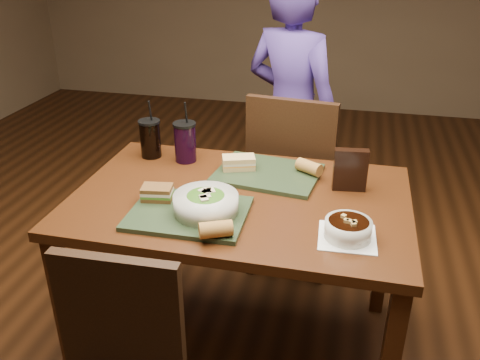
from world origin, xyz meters
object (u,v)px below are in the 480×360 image
Objects in this scene: chair_far at (291,177)px; salad_bowl at (206,202)px; tray_near at (189,213)px; cup_cola at (150,138)px; baguette_far at (309,167)px; chip_bag at (350,170)px; sandwich_far at (239,162)px; tray_far at (268,173)px; diner at (291,114)px; dining_table at (240,216)px; soup_bowl at (348,229)px; cup_berry at (185,142)px; sandwich_near at (157,193)px; baguette_near at (216,229)px.

chair_far is 0.86m from salad_bowl.
cup_cola is at bearing 125.29° from tray_near.
baguette_far is 0.19m from chip_bag.
sandwich_far is 0.44m from cup_cola.
chip_bag is (0.49, 0.33, 0.03)m from salad_bowl.
tray_far is 0.17m from baguette_far.
salad_bowl reaches higher than tray_far.
sandwich_far is 0.30m from baguette_far.
cup_cola is 0.90m from chip_bag.
salad_bowl is 2.16× the size of baguette_far.
sandwich_far is at bearing 104.64° from diner.
chip_bag is at bearing -25.02° from baguette_far.
diner is 1.18m from tray_near.
soup_bowl is (0.42, -0.21, 0.13)m from dining_table.
cup_berry is at bearing 175.52° from baguette_far.
sandwich_far and baguette_far have the same top height.
salad_bowl is 0.60m from chip_bag.
cup_berry reaches higher than sandwich_far.
chip_bag reaches higher than soup_bowl.
tray_near is 3.41× the size of sandwich_near.
sandwich_near is 0.35m from baguette_near.
cup_cola is at bearing -151.52° from chair_far.
sandwich_far is at bearing 178.44° from tray_far.
chair_far is 0.62m from cup_berry.
diner is 13.89× the size of baguette_near.
salad_bowl is at bearing -111.88° from tray_far.
salad_bowl is at bearing -63.07° from cup_berry.
salad_bowl is 1.16× the size of soup_bowl.
tray_near is 0.41m from sandwich_far.
chip_bag is at bearing 49.48° from baguette_near.
salad_bowl is 0.85× the size of cup_berry.
dining_table is at bearing 153.62° from soup_bowl.
sandwich_far is at bearing -14.16° from cup_berry.
chair_far is 4.26× the size of salad_bowl.
sandwich_far is at bearing -175.77° from baguette_far.
sandwich_far reaches higher than tray_near.
sandwich_near is 0.75m from chip_bag.
dining_table is at bearing -109.03° from tray_far.
dining_table is 0.24m from tray_far.
chair_far reaches higher than soup_bowl.
tray_far is at bearing 61.18° from tray_near.
cup_cola is at bearing 130.67° from salad_bowl.
diner is at bearing 87.07° from baguette_near.
diner is 5.76× the size of cup_cola.
baguette_far reaches higher than tray_far.
chair_far is 0.65× the size of diner.
baguette_near is (-0.07, -1.30, 0.03)m from diner.
chair_far reaches higher than sandwich_near.
sandwich_near is at bearing 95.65° from diner.
baguette_far is (0.18, -0.74, 0.03)m from diner.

